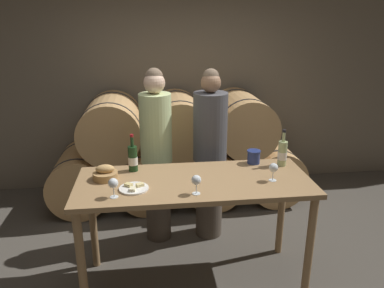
# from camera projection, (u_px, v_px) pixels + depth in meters

# --- Properties ---
(ground_plane) EXTENTS (10.00, 10.00, 0.00)m
(ground_plane) POSITION_uv_depth(u_px,v_px,m) (194.00, 280.00, 3.27)
(ground_plane) COLOR #4C473F
(stone_wall_back) EXTENTS (10.00, 0.12, 3.20)m
(stone_wall_back) POSITION_uv_depth(u_px,v_px,m) (173.00, 64.00, 4.77)
(stone_wall_back) COLOR #706656
(stone_wall_back) RESTS_ON ground_plane
(barrel_stack) EXTENTS (3.01, 0.92, 1.32)m
(barrel_stack) POSITION_uv_depth(u_px,v_px,m) (178.00, 153.00, 4.54)
(barrel_stack) COLOR tan
(barrel_stack) RESTS_ON ground_plane
(tasting_table) EXTENTS (1.86, 0.75, 0.95)m
(tasting_table) POSITION_uv_depth(u_px,v_px,m) (194.00, 194.00, 3.00)
(tasting_table) COLOR #99754C
(tasting_table) RESTS_ON ground_plane
(person_left) EXTENTS (0.30, 0.30, 1.74)m
(person_left) POSITION_uv_depth(u_px,v_px,m) (157.00, 155.00, 3.62)
(person_left) COLOR #4C4238
(person_left) RESTS_ON ground_plane
(person_right) EXTENTS (0.33, 0.33, 1.73)m
(person_right) POSITION_uv_depth(u_px,v_px,m) (210.00, 155.00, 3.69)
(person_right) COLOR #4C4238
(person_right) RESTS_ON ground_plane
(wine_bottle_red) EXTENTS (0.08, 0.08, 0.32)m
(wine_bottle_red) POSITION_uv_depth(u_px,v_px,m) (133.00, 158.00, 3.10)
(wine_bottle_red) COLOR #193819
(wine_bottle_red) RESTS_ON tasting_table
(wine_bottle_white) EXTENTS (0.08, 0.08, 0.32)m
(wine_bottle_white) POSITION_uv_depth(u_px,v_px,m) (282.00, 153.00, 3.21)
(wine_bottle_white) COLOR #ADBC7F
(wine_bottle_white) RESTS_ON tasting_table
(blue_crock) EXTENTS (0.12, 0.12, 0.12)m
(blue_crock) POSITION_uv_depth(u_px,v_px,m) (254.00, 156.00, 3.28)
(blue_crock) COLOR navy
(blue_crock) RESTS_ON tasting_table
(bread_basket) EXTENTS (0.20, 0.20, 0.12)m
(bread_basket) POSITION_uv_depth(u_px,v_px,m) (105.00, 174.00, 2.96)
(bread_basket) COLOR #A87F4C
(bread_basket) RESTS_ON tasting_table
(cheese_plate) EXTENTS (0.22, 0.22, 0.04)m
(cheese_plate) POSITION_uv_depth(u_px,v_px,m) (134.00, 188.00, 2.80)
(cheese_plate) COLOR white
(cheese_plate) RESTS_ON tasting_table
(wine_glass_far_left) EXTENTS (0.07, 0.07, 0.15)m
(wine_glass_far_left) POSITION_uv_depth(u_px,v_px,m) (113.00, 184.00, 2.64)
(wine_glass_far_left) COLOR white
(wine_glass_far_left) RESTS_ON tasting_table
(wine_glass_left) EXTENTS (0.07, 0.07, 0.15)m
(wine_glass_left) POSITION_uv_depth(u_px,v_px,m) (196.00, 180.00, 2.69)
(wine_glass_left) COLOR white
(wine_glass_left) RESTS_ON tasting_table
(wine_glass_center) EXTENTS (0.07, 0.07, 0.15)m
(wine_glass_center) POSITION_uv_depth(u_px,v_px,m) (273.00, 168.00, 2.91)
(wine_glass_center) COLOR white
(wine_glass_center) RESTS_ON tasting_table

